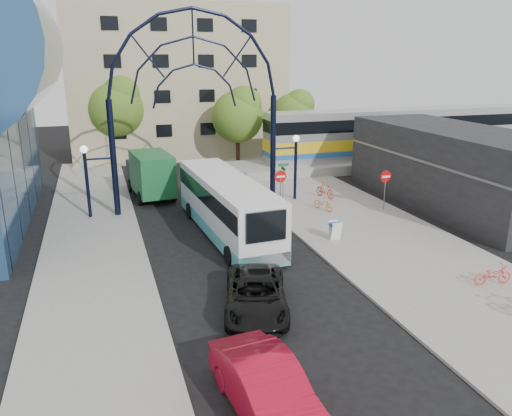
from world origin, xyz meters
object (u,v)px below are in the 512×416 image
object	(u,v)px
bike_far_a	(493,275)
bike_near_b	(325,190)
city_bus	(227,205)
train_car	(402,133)
tree_north_b	(117,105)
green_truck	(150,174)
gateway_arch	(194,70)
street_name_sign	(283,175)
red_sedan	(267,390)
do_not_enter_sign	(386,180)
stop_sign	(281,180)
bike_near_a	(323,203)
black_suv	(256,294)
sandwich_board	(335,228)
tree_north_c	(295,113)
tree_north_a	(239,114)

from	to	relation	value
bike_far_a	bike_near_b	bearing A→B (deg)	10.89
city_bus	train_car	bearing A→B (deg)	30.78
tree_north_b	green_truck	xyz separation A→B (m)	(1.32, -11.87, -3.70)
gateway_arch	bike_far_a	bearing A→B (deg)	-57.64
street_name_sign	tree_north_b	distance (m)	19.81
red_sedan	bike_near_b	size ratio (longest dim) A/B	2.80
gateway_arch	train_car	distance (m)	22.27
do_not_enter_sign	city_bus	size ratio (longest dim) A/B	0.22
stop_sign	bike_near_a	bearing A→B (deg)	-21.57
gateway_arch	black_suv	world-z (taller)	gateway_arch
sandwich_board	city_bus	size ratio (longest dim) A/B	0.09
green_truck	sandwich_board	bearing A→B (deg)	-61.61
stop_sign	green_truck	size ratio (longest dim) A/B	0.39
do_not_enter_sign	train_car	xyz separation A→B (m)	(9.00, 12.00, 0.93)
red_sedan	train_car	bearing A→B (deg)	45.05
black_suv	bike_far_a	world-z (taller)	black_suv
tree_north_c	green_truck	distance (m)	17.90
city_bus	street_name_sign	bearing A→B (deg)	35.30
bike_near_a	bike_far_a	xyz separation A→B (m)	(2.17, -11.95, 0.01)
train_car	tree_north_b	world-z (taller)	tree_north_b
street_name_sign	tree_north_b	bearing A→B (deg)	117.65
train_car	bike_far_a	bearing A→B (deg)	-114.66
green_truck	red_sedan	xyz separation A→B (m)	(0.45, -23.58, -0.77)
street_name_sign	tree_north_c	bearing A→B (deg)	65.69
street_name_sign	sandwich_board	bearing A→B (deg)	-86.54
stop_sign	sandwich_board	world-z (taller)	stop_sign
gateway_arch	red_sedan	xyz separation A→B (m)	(-2.11, -19.53, -7.75)
tree_north_a	city_bus	bearing A→B (deg)	-108.18
train_car	bike_near_b	world-z (taller)	train_car
gateway_arch	bike_near_a	distance (m)	11.24
gateway_arch	green_truck	size ratio (longest dim) A/B	2.13
green_truck	black_suv	xyz separation A→B (m)	(1.94, -17.96, -0.88)
stop_sign	do_not_enter_sign	world-z (taller)	stop_sign
gateway_arch	sandwich_board	size ratio (longest dim) A/B	13.80
stop_sign	tree_north_b	xyz separation A→B (m)	(-8.68, 17.93, 3.27)
stop_sign	green_truck	bearing A→B (deg)	140.55
sandwich_board	city_bus	world-z (taller)	city_bus
stop_sign	city_bus	world-z (taller)	city_bus
tree_north_c	city_bus	world-z (taller)	tree_north_c
gateway_arch	bike_near_b	size ratio (longest dim) A/B	7.85
sandwich_board	bike_far_a	size ratio (longest dim) A/B	0.59
black_suv	red_sedan	world-z (taller)	red_sedan
tree_north_a	bike_near_b	xyz separation A→B (m)	(2.53, -12.32, -3.96)
stop_sign	bike_far_a	world-z (taller)	stop_sign
red_sedan	black_suv	bearing A→B (deg)	69.01
gateway_arch	do_not_enter_sign	xyz separation A→B (m)	(11.00, -4.00, -6.58)
tree_north_b	bike_near_b	distance (m)	21.09
do_not_enter_sign	street_name_sign	size ratio (longest dim) A/B	0.89
city_bus	bike_near_a	distance (m)	7.18
black_suv	bike_near_a	world-z (taller)	black_suv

